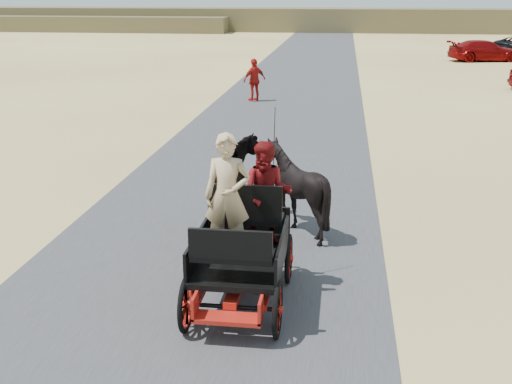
# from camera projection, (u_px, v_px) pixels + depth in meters

# --- Properties ---
(ground) EXTENTS (140.00, 140.00, 0.00)m
(ground) POSITION_uv_depth(u_px,v_px,m) (204.00, 265.00, 10.72)
(ground) COLOR tan
(road) EXTENTS (6.00, 140.00, 0.01)m
(road) POSITION_uv_depth(u_px,v_px,m) (204.00, 265.00, 10.72)
(road) COLOR #38383A
(road) RESTS_ON ground
(ridge_far) EXTENTS (140.00, 6.00, 2.40)m
(ridge_far) POSITION_uv_depth(u_px,v_px,m) (325.00, 20.00, 68.91)
(ridge_far) COLOR brown
(ridge_far) RESTS_ON ground
(ridge_near) EXTENTS (40.00, 4.00, 1.60)m
(ridge_near) POSITION_uv_depth(u_px,v_px,m) (44.00, 24.00, 69.08)
(ridge_near) COLOR brown
(ridge_near) RESTS_ON ground
(carriage) EXTENTS (1.30, 2.40, 0.72)m
(carriage) POSITION_uv_depth(u_px,v_px,m) (241.00, 280.00, 9.36)
(carriage) COLOR black
(carriage) RESTS_ON ground
(horse_left) EXTENTS (0.91, 2.01, 1.70)m
(horse_left) POSITION_uv_depth(u_px,v_px,m) (237.00, 186.00, 12.12)
(horse_left) COLOR black
(horse_left) RESTS_ON ground
(horse_right) EXTENTS (1.37, 1.54, 1.70)m
(horse_right) POSITION_uv_depth(u_px,v_px,m) (295.00, 189.00, 11.98)
(horse_right) COLOR black
(horse_right) RESTS_ON ground
(driver_man) EXTENTS (0.66, 0.43, 1.80)m
(driver_man) POSITION_uv_depth(u_px,v_px,m) (227.00, 196.00, 9.05)
(driver_man) COLOR tan
(driver_man) RESTS_ON carriage
(passenger_woman) EXTENTS (0.77, 0.60, 1.58)m
(passenger_woman) POSITION_uv_depth(u_px,v_px,m) (267.00, 193.00, 9.54)
(passenger_woman) COLOR #660C0F
(passenger_woman) RESTS_ON carriage
(pedestrian) EXTENTS (1.05, 0.96, 1.73)m
(pedestrian) POSITION_uv_depth(u_px,v_px,m) (255.00, 80.00, 26.11)
(pedestrian) COLOR #A71713
(pedestrian) RESTS_ON ground
(car_c) EXTENTS (4.79, 2.74, 1.31)m
(car_c) POSITION_uv_depth(u_px,v_px,m) (485.00, 51.00, 40.60)
(car_c) COLOR maroon
(car_c) RESTS_ON ground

